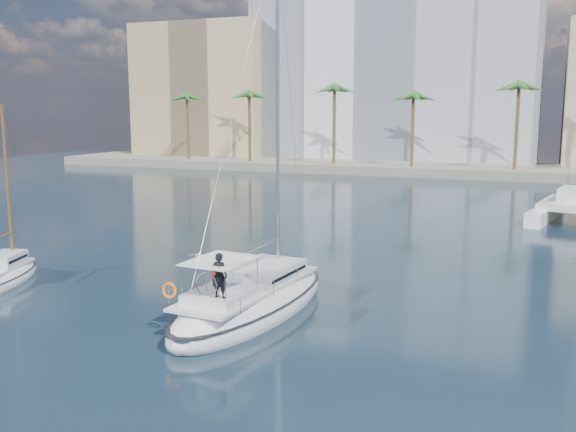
% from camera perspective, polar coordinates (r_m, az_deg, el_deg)
% --- Properties ---
extents(ground, '(160.00, 160.00, 0.00)m').
position_cam_1_polar(ground, '(29.39, 1.39, -7.42)').
color(ground, black).
rests_on(ground, ground).
extents(quay, '(120.00, 14.00, 1.20)m').
position_cam_1_polar(quay, '(88.28, 15.30, 3.99)').
color(quay, gray).
rests_on(quay, ground).
extents(building_modern, '(42.00, 16.00, 28.00)m').
position_cam_1_polar(building_modern, '(101.88, 9.55, 12.43)').
color(building_modern, white).
rests_on(building_modern, ground).
extents(building_tan_left, '(22.00, 14.00, 22.00)m').
position_cam_1_polar(building_tan_left, '(108.53, -6.92, 10.72)').
color(building_tan_left, tan).
rests_on(building_tan_left, ground).
extents(palm_left, '(3.60, 3.60, 12.30)m').
position_cam_1_polar(palm_left, '(94.17, -6.10, 10.49)').
color(palm_left, brown).
rests_on(palm_left, ground).
extents(palm_centre, '(3.60, 3.60, 12.30)m').
position_cam_1_polar(palm_centre, '(83.97, 15.27, 10.34)').
color(palm_centre, brown).
rests_on(palm_centre, ground).
extents(main_sloop, '(4.51, 11.57, 16.80)m').
position_cam_1_polar(main_sloop, '(27.32, -3.18, -7.61)').
color(main_sloop, white).
rests_on(main_sloop, ground).
extents(small_sloop, '(3.82, 6.78, 9.30)m').
position_cam_1_polar(small_sloop, '(34.73, -24.20, -4.97)').
color(small_sloop, white).
rests_on(small_sloop, ground).
extents(seagull, '(1.19, 0.51, 0.22)m').
position_cam_1_polar(seagull, '(36.46, -7.95, -3.49)').
color(seagull, silver).
rests_on(seagull, ground).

